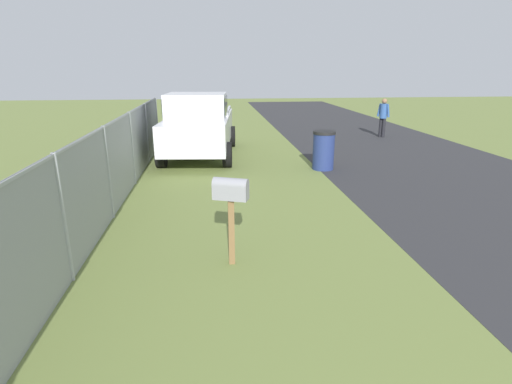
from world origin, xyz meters
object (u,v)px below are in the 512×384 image
Objects in this scene: mailbox at (231,196)px; pickup_truck at (199,124)px; pedestrian at (383,115)px; trash_bin at (324,150)px.

pickup_truck reaches higher than mailbox.
pickup_truck is at bearing 24.86° from mailbox.
pickup_truck is 3.17× the size of pedestrian.
mailbox is 0.84× the size of pedestrian.
trash_bin is 0.69× the size of pedestrian.
pickup_truck reaches higher than pedestrian.
pedestrian reaches higher than mailbox.
mailbox is at bearing 9.96° from pickup_truck.
pickup_truck is 4.22m from trash_bin.
mailbox reaches higher than trash_bin.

